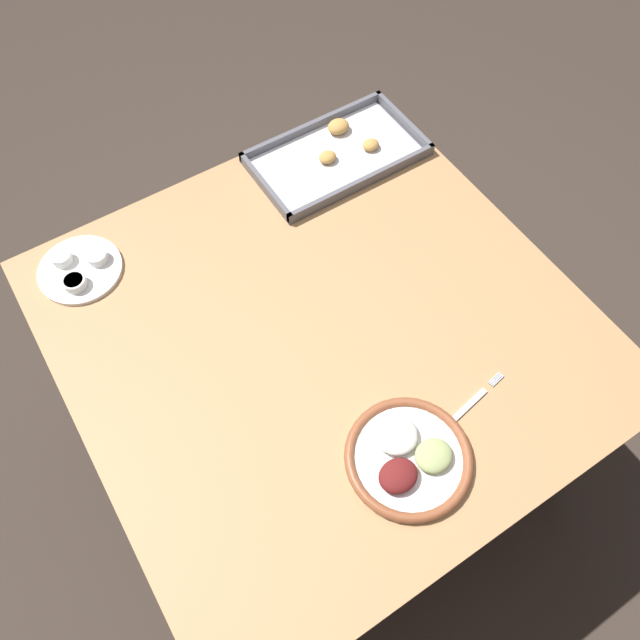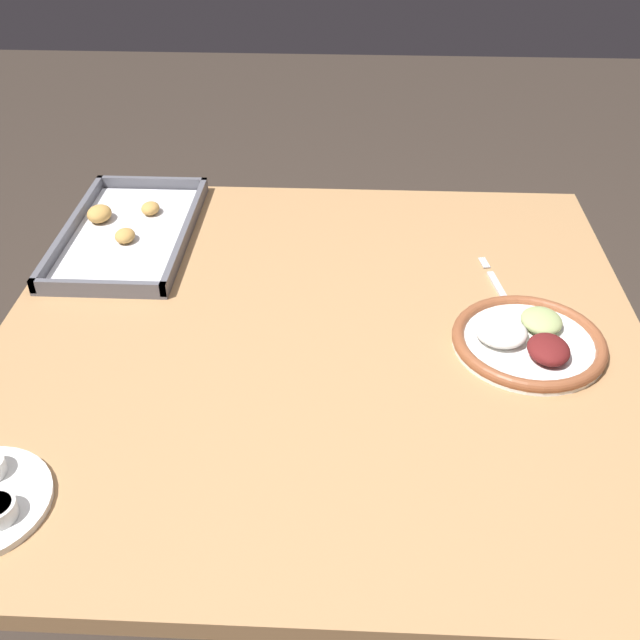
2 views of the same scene
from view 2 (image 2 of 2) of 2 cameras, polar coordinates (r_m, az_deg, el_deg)
ground_plane at (r=1.77m, az=0.01°, el=-19.98°), size 8.00×8.00×0.00m
dining_table at (r=1.30m, az=0.01°, el=-4.32°), size 1.07×1.08×0.72m
dinner_plate at (r=1.25m, az=15.57°, el=-1.49°), size 0.25×0.25×0.04m
fork at (r=1.38m, az=13.47°, el=2.36°), size 0.19×0.04×0.00m
baking_tray at (r=1.56m, az=-14.45°, el=6.55°), size 0.43×0.25×0.04m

